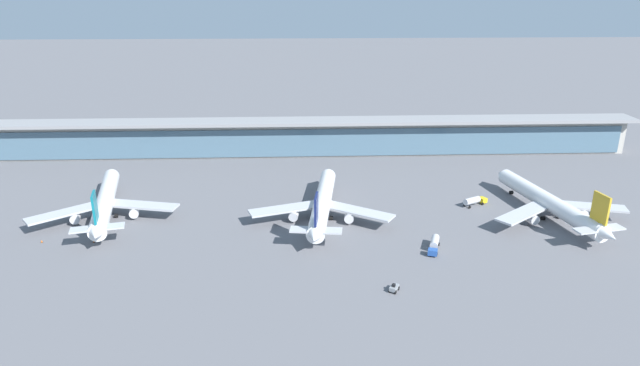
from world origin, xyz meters
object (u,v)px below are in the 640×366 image
service_truck_mid_apron_grey (394,288)px  airliner_left_stand (105,202)px  service_truck_under_wing_blue (434,244)px  service_truck_near_nose_yellow (474,201)px  safety_cone_bravo (42,241)px  safety_cone_alpha (94,241)px  airliner_right_stand (550,203)px  airliner_centre_stand (322,203)px

service_truck_mid_apron_grey → airliner_left_stand: bearing=149.8°
airliner_left_stand → service_truck_under_wing_blue: size_ratio=6.30×
service_truck_near_nose_yellow → service_truck_mid_apron_grey: size_ratio=2.60×
service_truck_under_wing_blue → safety_cone_bravo: size_ratio=12.66×
service_truck_near_nose_yellow → service_truck_mid_apron_grey: 60.99m
service_truck_near_nose_yellow → safety_cone_bravo: size_ratio=12.36×
safety_cone_alpha → service_truck_near_nose_yellow: bearing=10.9°
airliner_left_stand → airliner_right_stand: (133.75, -6.31, 0.00)m
service_truck_near_nose_yellow → service_truck_under_wing_blue: 36.30m
safety_cone_bravo → safety_cone_alpha: bearing=-2.2°
airliner_right_stand → airliner_centre_stand: bearing=177.7°
airliner_left_stand → airliner_centre_stand: same height
service_truck_under_wing_blue → safety_cone_alpha: 92.41m
airliner_right_stand → service_truck_mid_apron_grey: size_ratio=16.83×
service_truck_under_wing_blue → safety_cone_bravo: (-106.19, 9.12, -1.39)m
airliner_right_stand → safety_cone_bravo: 146.40m
airliner_centre_stand → safety_cone_alpha: (-63.40, -14.04, -4.41)m
service_truck_under_wing_blue → airliner_centre_stand: bearing=141.7°
airliner_centre_stand → airliner_right_stand: size_ratio=1.00×
airliner_centre_stand → safety_cone_bravo: airliner_centre_stand is taller
safety_cone_bravo → service_truck_near_nose_yellow: bearing=9.4°
airliner_centre_stand → airliner_right_stand: (68.35, -2.72, 0.00)m
airliner_centre_stand → safety_cone_bravo: size_ratio=80.47×
service_truck_mid_apron_grey → airliner_centre_stand: bearing=108.6°
service_truck_near_nose_yellow → service_truck_mid_apron_grey: (-34.37, -50.38, -0.83)m
airliner_right_stand → safety_cone_bravo: size_ratio=80.07×
service_truck_near_nose_yellow → safety_cone_bravo: bearing=-170.6°
airliner_left_stand → safety_cone_alpha: (2.00, -17.63, -4.41)m
airliner_left_stand → service_truck_near_nose_yellow: 114.31m
service_truck_under_wing_blue → service_truck_near_nose_yellow: bearing=56.2°
airliner_left_stand → safety_cone_bravo: (-12.19, -17.07, -4.41)m
airliner_right_stand → service_truck_near_nose_yellow: bearing=152.3°
service_truck_near_nose_yellow → service_truck_under_wing_blue: size_ratio=0.98×
service_truck_mid_apron_grey → service_truck_under_wing_blue: bearing=55.0°
airliner_right_stand → safety_cone_bravo: bearing=-175.8°
service_truck_under_wing_blue → safety_cone_alpha: service_truck_under_wing_blue is taller
airliner_centre_stand → service_truck_near_nose_yellow: bearing=8.8°
safety_cone_alpha → service_truck_under_wing_blue: bearing=-5.3°
airliner_left_stand → safety_cone_alpha: bearing=-83.5°
service_truck_mid_apron_grey → safety_cone_alpha: bearing=159.7°
safety_cone_bravo → service_truck_mid_apron_grey: bearing=-17.7°
airliner_left_stand → airliner_right_stand: 133.90m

